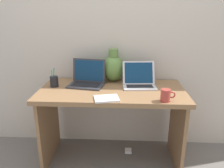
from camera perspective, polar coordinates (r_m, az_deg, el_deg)
The scene contains 10 objects.
ground_plane at distance 2.40m, azimuth 0.00°, elevation -18.45°, with size 6.00×6.00×0.00m, color slate.
back_wall at distance 2.30m, azimuth 0.49°, elevation 12.37°, with size 4.40×0.04×2.40m, color beige.
desk at distance 2.11m, azimuth 0.00°, elevation -5.75°, with size 1.32×0.65×0.75m.
laptop_left at distance 2.17m, azimuth -6.28°, elevation 1.49°, with size 0.36×0.29×0.24m.
laptop_right at distance 2.13m, azimuth 6.87°, elevation 1.07°, with size 0.32×0.26×0.22m.
green_vase at distance 2.26m, azimuth 0.36°, elevation 4.21°, with size 0.22×0.22×0.33m.
notebook_stack at distance 1.81m, azimuth -1.41°, elevation -3.72°, with size 0.20×0.15×0.01m, color white.
coffee_mug at distance 1.81m, azimuth 13.55°, elevation -2.81°, with size 0.12×0.08×0.10m.
pen_cup at distance 2.17m, azimuth -14.53°, elevation 0.69°, with size 0.08×0.08×0.18m.
power_brick at distance 2.49m, azimuth 4.14°, elevation -16.61°, with size 0.07×0.07×0.03m, color white.
Camera 1 is at (0.10, -1.92, 1.44)m, focal length 35.89 mm.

